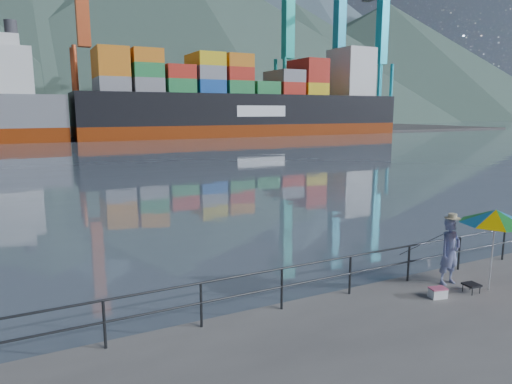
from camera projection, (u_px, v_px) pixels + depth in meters
harbor_water at (48, 128)px, 123.86m from camera, size 500.00×280.00×0.00m
far_dock at (109, 133)px, 95.82m from camera, size 200.00×40.00×0.40m
guardrail at (317, 281)px, 11.12m from camera, size 22.00×0.06×1.03m
mountains at (128, 40)px, 203.11m from camera, size 600.00×332.80×80.00m
port_cranes at (217, 55)px, 94.44m from camera, size 116.00×28.00×38.40m
container_stacks at (214, 116)px, 105.92m from camera, size 58.00×5.40×7.80m
fisherman at (450, 252)px, 12.20m from camera, size 0.65×0.43×1.79m
beach_umbrella at (496, 217)px, 11.56m from camera, size 1.96×1.96×2.15m
folding_stool at (471, 288)px, 11.71m from camera, size 0.40×0.40×0.24m
cooler_bag at (438, 293)px, 11.40m from camera, size 0.45×0.35×0.23m
fishing_rod at (425, 272)px, 13.24m from camera, size 0.51×1.55×1.14m
container_ship at (256, 104)px, 89.36m from camera, size 64.42×10.74×18.10m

